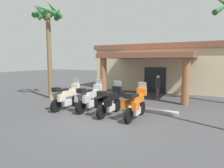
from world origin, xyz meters
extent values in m
plane|color=#424244|center=(0.00, 0.00, 0.00)|extent=(80.00, 80.00, 0.00)
cube|color=beige|center=(-0.03, 11.54, 1.82)|extent=(11.39, 5.46, 3.64)
cube|color=#1E2328|center=(0.00, 8.80, 1.05)|extent=(1.80, 0.12, 2.10)
cube|color=brown|center=(0.02, 6.70, 3.00)|extent=(6.42, 4.39, 0.35)
cylinder|color=brown|center=(-2.75, 4.91, 1.41)|extent=(0.45, 0.45, 2.83)
cylinder|color=brown|center=(2.83, 4.97, 1.41)|extent=(0.45, 0.45, 2.83)
cube|color=brown|center=(-0.03, 11.54, 3.86)|extent=(11.79, 5.87, 0.44)
cylinder|color=black|center=(-2.81, 1.73, 0.33)|extent=(0.18, 0.67, 0.66)
cylinder|color=black|center=(-2.90, 0.19, 0.33)|extent=(0.18, 0.67, 0.66)
cube|color=silver|center=(-2.86, 0.94, 0.37)|extent=(0.35, 0.58, 0.32)
cube|color=beige|center=(-2.85, 1.09, 0.88)|extent=(0.37, 1.17, 0.34)
cube|color=black|center=(-2.87, 0.74, 1.10)|extent=(0.31, 0.62, 0.10)
cube|color=beige|center=(-2.81, 1.71, 1.15)|extent=(0.45, 0.27, 0.36)
cube|color=#B2BCC6|center=(-2.81, 1.79, 1.43)|extent=(0.41, 0.14, 0.36)
cube|color=beige|center=(-3.15, 0.35, 0.76)|extent=(0.21, 0.45, 0.36)
cube|color=beige|center=(-2.63, 0.32, 0.76)|extent=(0.21, 0.45, 0.36)
cube|color=black|center=(-2.90, 0.24, 1.17)|extent=(0.38, 0.34, 0.22)
cylinder|color=black|center=(-1.48, 2.03, 0.33)|extent=(0.17, 0.67, 0.66)
cylinder|color=black|center=(-1.56, 0.48, 0.33)|extent=(0.17, 0.67, 0.66)
cube|color=silver|center=(-1.52, 1.23, 0.37)|extent=(0.35, 0.58, 0.32)
cube|color=#B2B2B7|center=(-1.51, 1.38, 0.88)|extent=(0.36, 1.16, 0.34)
cube|color=black|center=(-1.53, 1.03, 1.10)|extent=(0.31, 0.61, 0.10)
cube|color=#B2B2B7|center=(-1.48, 2.01, 1.15)|extent=(0.45, 0.26, 0.36)
cube|color=#B2BCC6|center=(-1.48, 2.09, 1.43)|extent=(0.41, 0.14, 0.36)
cube|color=#B2B2B7|center=(-1.81, 0.65, 0.76)|extent=(0.20, 0.45, 0.36)
cube|color=#B2B2B7|center=(-1.29, 0.62, 0.76)|extent=(0.20, 0.45, 0.36)
cube|color=black|center=(-1.56, 0.53, 1.17)|extent=(0.38, 0.34, 0.22)
cylinder|color=black|center=(-0.15, 1.76, 0.33)|extent=(0.17, 0.67, 0.66)
cylinder|color=black|center=(-0.22, 0.21, 0.33)|extent=(0.17, 0.67, 0.66)
cube|color=silver|center=(-0.18, 0.96, 0.37)|extent=(0.34, 0.57, 0.32)
cube|color=black|center=(-0.18, 1.11, 0.88)|extent=(0.35, 1.16, 0.34)
cube|color=black|center=(-0.19, 0.76, 1.10)|extent=(0.31, 0.61, 0.10)
cube|color=black|center=(-0.15, 1.74, 1.15)|extent=(0.45, 0.26, 0.36)
cube|color=#B2BCC6|center=(-0.15, 1.82, 1.43)|extent=(0.40, 0.14, 0.36)
cube|color=black|center=(-0.47, 0.37, 0.76)|extent=(0.20, 0.45, 0.36)
cube|color=black|center=(0.05, 0.35, 0.76)|extent=(0.20, 0.45, 0.36)
cube|color=black|center=(-0.21, 0.26, 1.17)|extent=(0.37, 0.34, 0.22)
cylinder|color=black|center=(1.18, 1.75, 0.33)|extent=(0.17, 0.67, 0.66)
cylinder|color=black|center=(1.12, 0.20, 0.33)|extent=(0.17, 0.67, 0.66)
cube|color=silver|center=(1.15, 0.95, 0.37)|extent=(0.34, 0.57, 0.32)
cube|color=orange|center=(1.16, 1.10, 0.88)|extent=(0.35, 1.16, 0.34)
cube|color=black|center=(1.14, 0.75, 1.10)|extent=(0.30, 0.61, 0.10)
cube|color=orange|center=(1.18, 1.73, 1.15)|extent=(0.45, 0.26, 0.36)
cube|color=#B2BCC6|center=(1.19, 1.81, 1.43)|extent=(0.40, 0.13, 0.36)
cube|color=orange|center=(0.87, 0.36, 0.76)|extent=(0.20, 0.45, 0.36)
cube|color=orange|center=(1.39, 0.34, 0.76)|extent=(0.20, 0.45, 0.36)
cube|color=black|center=(1.12, 0.25, 1.17)|extent=(0.37, 0.33, 0.22)
cylinder|color=#3F334C|center=(0.98, 5.64, 0.42)|extent=(0.14, 0.14, 0.85)
cylinder|color=#3F334C|center=(1.08, 5.49, 0.42)|extent=(0.14, 0.14, 0.85)
cylinder|color=#262626|center=(1.03, 5.56, 1.14)|extent=(0.32, 0.32, 0.60)
cylinder|color=#262626|center=(0.90, 5.74, 1.17)|extent=(0.09, 0.09, 0.57)
cylinder|color=#262626|center=(1.16, 5.39, 1.17)|extent=(0.09, 0.09, 0.57)
sphere|color=tan|center=(1.03, 5.56, 1.59)|extent=(0.23, 0.23, 0.23)
cylinder|color=brown|center=(-5.92, 2.92, 2.88)|extent=(0.31, 0.31, 5.75)
cone|color=#236028|center=(-5.26, 2.82, 5.98)|extent=(0.55, 1.35, 1.05)
cone|color=#236028|center=(-5.52, 3.45, 5.87)|extent=(1.31, 1.13, 0.73)
cone|color=#236028|center=(-6.11, 3.56, 5.88)|extent=(1.43, 0.74, 0.75)
cone|color=#236028|center=(-6.47, 3.31, 5.98)|extent=(1.05, 1.27, 1.06)
cone|color=#236028|center=(-6.57, 2.74, 5.95)|extent=(0.70, 1.38, 0.99)
cone|color=#236028|center=(-6.05, 2.26, 5.96)|extent=(1.37, 0.60, 1.01)
cone|color=#236028|center=(-5.53, 2.38, 5.90)|extent=(1.32, 1.10, 0.81)
cone|color=#236028|center=(4.60, 7.06, 5.93)|extent=(1.29, 1.56, 1.09)
cone|color=#236028|center=(4.60, 6.04, 5.97)|extent=(1.27, 1.52, 1.19)
cube|color=#ADA89E|center=(-0.85, 2.52, 0.06)|extent=(7.35, 0.36, 0.12)
camera|label=1|loc=(4.12, -7.27, 2.63)|focal=31.21mm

